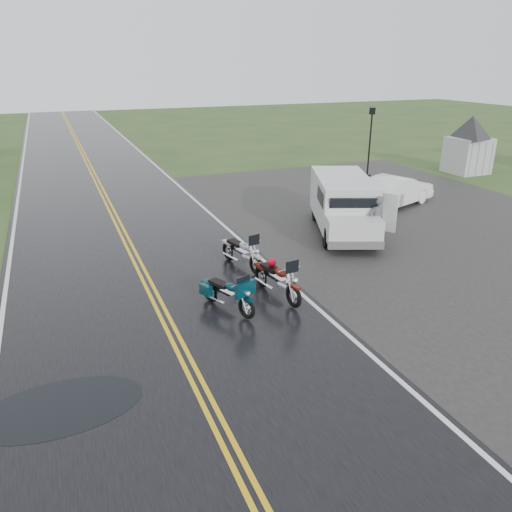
{
  "coord_description": "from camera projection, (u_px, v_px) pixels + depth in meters",
  "views": [
    {
      "loc": [
        -2.09,
        -9.92,
        6.06
      ],
      "look_at": [
        2.8,
        2.0,
        1.0
      ],
      "focal_mm": 35.0,
      "sensor_mm": 36.0,
      "label": 1
    }
  ],
  "objects": [
    {
      "name": "van_white",
      "position": [
        328.0,
        220.0,
        16.87
      ],
      "size": [
        3.82,
        5.68,
        2.09
      ],
      "primitive_type": null,
      "rotation": [
        0.0,
        0.0,
        -0.38
      ],
      "color": "silver",
      "rests_on": "ground"
    },
    {
      "name": "visitor_center",
      "position": [
        471.0,
        130.0,
        28.02
      ],
      "size": [
        16.0,
        10.0,
        4.8
      ],
      "primitive_type": null,
      "color": "#A8AAAD",
      "rests_on": "ground"
    },
    {
      "name": "person_at_van",
      "position": [
        376.0,
        223.0,
        16.96
      ],
      "size": [
        0.71,
        0.51,
        1.83
      ],
      "primitive_type": "imported",
      "rotation": [
        0.0,
        0.0,
        3.25
      ],
      "color": "#4B4B50",
      "rests_on": "ground"
    },
    {
      "name": "sedan_white",
      "position": [
        395.0,
        191.0,
        22.03
      ],
      "size": [
        4.35,
        2.73,
        1.35
      ],
      "primitive_type": "imported",
      "rotation": [
        0.0,
        0.0,
        1.91
      ],
      "color": "white",
      "rests_on": "ground"
    },
    {
      "name": "motorcycle_silver",
      "position": [
        256.0,
        258.0,
        14.79
      ],
      "size": [
        1.2,
        2.19,
        1.22
      ],
      "primitive_type": null,
      "rotation": [
        0.0,
        0.0,
        0.23
      ],
      "color": "#A4A6AB",
      "rests_on": "ground"
    },
    {
      "name": "lamp_post_far_right",
      "position": [
        370.0,
        142.0,
        27.38
      ],
      "size": [
        0.32,
        0.32,
        3.76
      ],
      "primitive_type": null,
      "color": "black",
      "rests_on": "ground"
    },
    {
      "name": "motorcycle_teal",
      "position": [
        247.0,
        300.0,
        12.27
      ],
      "size": [
        1.37,
        2.02,
        1.12
      ],
      "primitive_type": null,
      "rotation": [
        0.0,
        0.0,
        0.4
      ],
      "color": "#052C37",
      "rests_on": "ground"
    },
    {
      "name": "motorcycle_red",
      "position": [
        294.0,
        287.0,
        12.81
      ],
      "size": [
        1.09,
        2.22,
        1.25
      ],
      "primitive_type": null,
      "rotation": [
        0.0,
        0.0,
        0.16
      ],
      "color": "#5A140A",
      "rests_on": "ground"
    },
    {
      "name": "ground",
      "position": [
        177.0,
        342.0,
        11.5
      ],
      "size": [
        120.0,
        120.0,
        0.0
      ],
      "primitive_type": "plane",
      "color": "#2D471E",
      "rests_on": "ground"
    },
    {
      "name": "parking_pad",
      "position": [
        419.0,
        225.0,
        19.69
      ],
      "size": [
        14.0,
        24.0,
        0.03
      ],
      "primitive_type": "cube",
      "color": "black",
      "rests_on": "ground"
    },
    {
      "name": "road",
      "position": [
        117.0,
        221.0,
        20.11
      ],
      "size": [
        8.0,
        100.0,
        0.04
      ],
      "primitive_type": "cube",
      "color": "black",
      "rests_on": "ground"
    }
  ]
}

